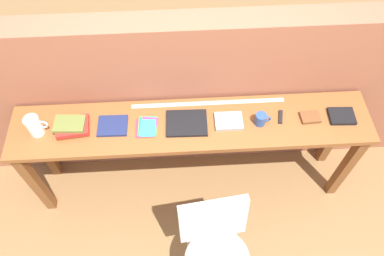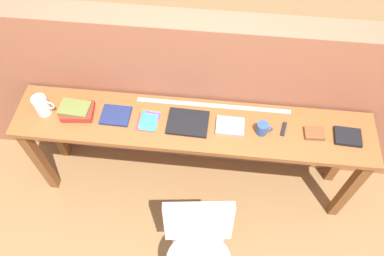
% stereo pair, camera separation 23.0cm
% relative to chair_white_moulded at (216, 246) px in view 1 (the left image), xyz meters
% --- Properties ---
extents(ground_plane, '(40.00, 40.00, 0.00)m').
position_rel_chair_white_moulded_xyz_m(ground_plane, '(-0.12, 0.44, -0.53)').
color(ground_plane, olive).
extents(brick_wall_back, '(6.00, 0.20, 1.49)m').
position_rel_chair_white_moulded_xyz_m(brick_wall_back, '(-0.12, 1.08, 0.22)').
color(brick_wall_back, '#9E5B42').
rests_on(brick_wall_back, ground).
extents(sideboard, '(2.50, 0.44, 0.88)m').
position_rel_chair_white_moulded_xyz_m(sideboard, '(-0.12, 0.74, 0.21)').
color(sideboard, brown).
rests_on(sideboard, ground).
extents(chair_white_moulded, '(0.49, 0.50, 0.89)m').
position_rel_chair_white_moulded_xyz_m(chair_white_moulded, '(0.00, 0.00, 0.00)').
color(chair_white_moulded, silver).
rests_on(chair_white_moulded, ground).
extents(pitcher_white, '(0.14, 0.10, 0.18)m').
position_rel_chair_white_moulded_xyz_m(pitcher_white, '(-1.16, 0.73, 0.43)').
color(pitcher_white, white).
rests_on(pitcher_white, sideboard).
extents(book_stack_leftmost, '(0.24, 0.18, 0.08)m').
position_rel_chair_white_moulded_xyz_m(book_stack_leftmost, '(-0.92, 0.74, 0.39)').
color(book_stack_leftmost, gold).
rests_on(book_stack_leftmost, sideboard).
extents(magazine_cycling, '(0.20, 0.17, 0.02)m').
position_rel_chair_white_moulded_xyz_m(magazine_cycling, '(-0.66, 0.75, 0.36)').
color(magazine_cycling, navy).
rests_on(magazine_cycling, sideboard).
extents(pamphlet_pile_colourful, '(0.15, 0.18, 0.01)m').
position_rel_chair_white_moulded_xyz_m(pamphlet_pile_colourful, '(-0.42, 0.73, 0.36)').
color(pamphlet_pile_colourful, '#E5334C').
rests_on(pamphlet_pile_colourful, sideboard).
extents(book_open_centre, '(0.28, 0.22, 0.02)m').
position_rel_chair_white_moulded_xyz_m(book_open_centre, '(-0.15, 0.74, 0.36)').
color(book_open_centre, black).
rests_on(book_open_centre, sideboard).
extents(book_grey_hardcover, '(0.19, 0.15, 0.02)m').
position_rel_chair_white_moulded_xyz_m(book_grey_hardcover, '(0.14, 0.74, 0.37)').
color(book_grey_hardcover, '#9E9EA3').
rests_on(book_grey_hardcover, sideboard).
extents(mug, '(0.11, 0.08, 0.09)m').
position_rel_chair_white_moulded_xyz_m(mug, '(0.35, 0.72, 0.40)').
color(mug, '#2D4C8C').
rests_on(mug, sideboard).
extents(multitool_folded, '(0.05, 0.11, 0.02)m').
position_rel_chair_white_moulded_xyz_m(multitool_folded, '(0.50, 0.76, 0.36)').
color(multitool_folded, black).
rests_on(multitool_folded, sideboard).
extents(leather_journal_brown, '(0.13, 0.11, 0.02)m').
position_rel_chair_white_moulded_xyz_m(leather_journal_brown, '(0.71, 0.74, 0.37)').
color(leather_journal_brown, brown).
rests_on(leather_journal_brown, sideboard).
extents(book_repair_rightmost, '(0.18, 0.15, 0.03)m').
position_rel_chair_white_moulded_xyz_m(book_repair_rightmost, '(0.93, 0.73, 0.37)').
color(book_repair_rightmost, black).
rests_on(book_repair_rightmost, sideboard).
extents(ruler_metal_back_edge, '(1.09, 0.03, 0.00)m').
position_rel_chair_white_moulded_xyz_m(ruler_metal_back_edge, '(0.01, 0.91, 0.35)').
color(ruler_metal_back_edge, silver).
rests_on(ruler_metal_back_edge, sideboard).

